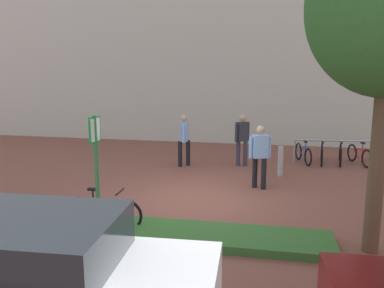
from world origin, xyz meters
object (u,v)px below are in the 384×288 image
(bike_at_sign, at_px, (102,213))
(person_casual_tan, at_px, (184,137))
(person_suited_navy, at_px, (242,137))
(car_silver_sedan, at_px, (29,281))
(bike_rack_cluster, at_px, (350,154))
(person_shirt_white, at_px, (260,153))
(parking_sign_post, at_px, (96,157))
(bollard_steel, at_px, (280,161))

(bike_at_sign, bearing_deg, person_casual_tan, 84.89)
(person_suited_navy, distance_m, car_silver_sedan, 9.34)
(bike_rack_cluster, relative_size, car_silver_sedan, 0.86)
(bike_rack_cluster, distance_m, person_shirt_white, 4.53)
(person_shirt_white, bearing_deg, bike_at_sign, -131.26)
(car_silver_sedan, bearing_deg, person_suited_navy, 78.65)
(parking_sign_post, relative_size, bike_at_sign, 1.39)
(bike_rack_cluster, height_order, bollard_steel, bollard_steel)
(bike_at_sign, height_order, person_shirt_white, person_shirt_white)
(bike_at_sign, bearing_deg, bollard_steel, 53.36)
(bike_rack_cluster, relative_size, bollard_steel, 4.16)
(person_shirt_white, distance_m, car_silver_sedan, 7.15)
(parking_sign_post, bearing_deg, bike_rack_cluster, 49.24)
(person_casual_tan, distance_m, car_silver_sedan, 8.75)
(bollard_steel, distance_m, person_suited_navy, 1.70)
(person_shirt_white, bearing_deg, car_silver_sedan, -110.35)
(person_suited_navy, bearing_deg, bollard_steel, -40.23)
(person_suited_navy, height_order, car_silver_sedan, person_suited_navy)
(parking_sign_post, height_order, bollard_steel, parking_sign_post)
(parking_sign_post, bearing_deg, bollard_steel, 53.76)
(person_casual_tan, bearing_deg, person_suited_navy, 12.07)
(bollard_steel, distance_m, person_shirt_white, 1.62)
(bike_rack_cluster, relative_size, person_shirt_white, 2.18)
(person_casual_tan, xyz_separation_m, person_suited_navy, (1.88, 0.40, 0.00))
(bike_rack_cluster, xyz_separation_m, person_casual_tan, (-5.46, -1.34, 0.64))
(bollard_steel, height_order, person_shirt_white, person_shirt_white)
(bollard_steel, bearing_deg, parking_sign_post, -126.24)
(parking_sign_post, xyz_separation_m, car_silver_sedan, (0.56, -3.15, -0.77))
(bollard_steel, relative_size, person_shirt_white, 0.52)
(person_suited_navy, bearing_deg, parking_sign_post, -111.77)
(parking_sign_post, height_order, bike_at_sign, parking_sign_post)
(parking_sign_post, height_order, bike_rack_cluster, parking_sign_post)
(person_casual_tan, height_order, person_shirt_white, same)
(bike_rack_cluster, bearing_deg, car_silver_sedan, -118.25)
(person_shirt_white, xyz_separation_m, person_suited_navy, (-0.65, 2.45, 0.00))
(bollard_steel, distance_m, person_casual_tan, 3.22)
(bike_at_sign, xyz_separation_m, car_silver_sedan, (0.53, -3.26, 0.41))
(person_casual_tan, distance_m, person_shirt_white, 3.25)
(car_silver_sedan, bearing_deg, person_casual_tan, 90.26)
(bike_at_sign, distance_m, car_silver_sedan, 3.33)
(person_casual_tan, distance_m, person_suited_navy, 1.92)
(person_casual_tan, relative_size, car_silver_sedan, 0.39)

